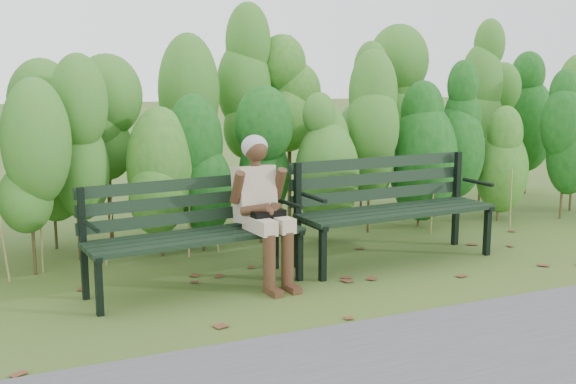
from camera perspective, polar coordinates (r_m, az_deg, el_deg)
name	(u,v)px	position (r m, az deg, el deg)	size (l,w,h in m)	color
ground	(305,286)	(5.75, 1.41, -7.94)	(80.00, 80.00, 0.00)	#3F5A29
hedge_band	(231,123)	(7.22, -4.84, 5.87)	(11.04, 1.67, 2.42)	#47381E
leaf_litter	(356,290)	(5.65, 5.74, -8.28)	(5.47, 2.28, 0.01)	brown
bench_left	(191,225)	(5.65, -8.17, -2.78)	(1.86, 0.79, 0.90)	black
bench_right	(390,200)	(6.52, 8.64, -0.68)	(1.99, 0.75, 0.98)	black
seated_woman	(262,200)	(5.68, -2.24, -0.69)	(0.50, 0.74, 1.26)	#B5AB8B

